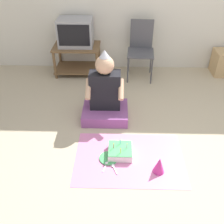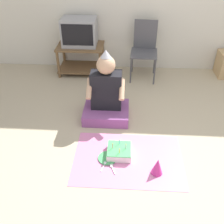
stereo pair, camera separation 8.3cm
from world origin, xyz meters
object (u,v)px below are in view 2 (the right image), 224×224
object	(u,v)px
party_hat_blue	(157,166)
birthday_cake	(119,151)
folding_chair	(144,47)
paper_plate	(108,158)
person_seated	(106,96)
tv	(79,32)

from	to	relation	value
party_hat_blue	birthday_cake	bearing A→B (deg)	148.88
folding_chair	birthday_cake	bearing A→B (deg)	-99.48
party_hat_blue	paper_plate	xyz separation A→B (m)	(-0.51, 0.17, -0.09)
party_hat_blue	folding_chair	bearing A→B (deg)	91.96
birthday_cake	paper_plate	world-z (taller)	birthday_cake
birthday_cake	paper_plate	distance (m)	0.14
person_seated	party_hat_blue	distance (m)	1.14
folding_chair	paper_plate	xyz separation A→B (m)	(-0.44, -1.98, -0.49)
folding_chair	birthday_cake	distance (m)	1.99
folding_chair	person_seated	bearing A→B (deg)	-113.34
tv	party_hat_blue	distance (m)	2.55
tv	paper_plate	world-z (taller)	tv
tv	birthday_cake	distance (m)	2.21
tv	party_hat_blue	world-z (taller)	tv
person_seated	party_hat_blue	xyz separation A→B (m)	(0.59, -0.95, -0.20)
folding_chair	paper_plate	distance (m)	2.08
folding_chair	person_seated	size ratio (longest dim) A/B	0.98
birthday_cake	party_hat_blue	world-z (taller)	party_hat_blue
tv	party_hat_blue	bearing A→B (deg)	-63.50
tv	person_seated	xyz separation A→B (m)	(0.52, -1.27, -0.39)
person_seated	birthday_cake	bearing A→B (deg)	-74.76
paper_plate	party_hat_blue	bearing A→B (deg)	-18.24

